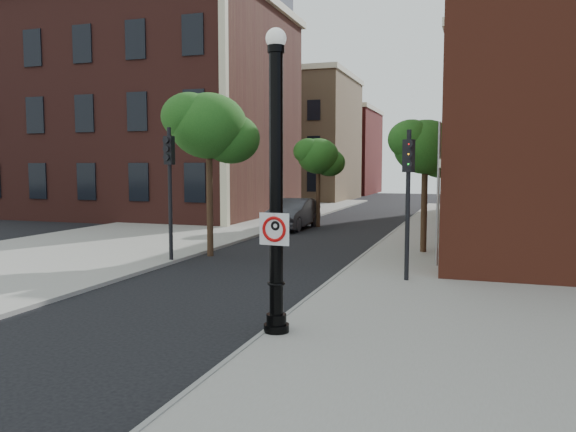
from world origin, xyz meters
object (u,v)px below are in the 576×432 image
(traffic_signal_right, at_px, (408,181))
(traffic_signal_left, at_px, (169,172))
(parked_car, at_px, (293,214))
(lamppost, at_px, (276,198))
(no_parking_sign, at_px, (274,229))

(traffic_signal_right, bearing_deg, traffic_signal_left, -169.39)
(parked_car, height_order, traffic_signal_right, traffic_signal_right)
(lamppost, relative_size, parked_car, 1.21)
(lamppost, height_order, traffic_signal_right, lamppost)
(lamppost, bearing_deg, parked_car, 107.20)
(lamppost, height_order, traffic_signal_left, lamppost)
(lamppost, bearing_deg, traffic_signal_right, 72.75)
(traffic_signal_right, bearing_deg, parked_car, 138.39)
(no_parking_sign, distance_m, traffic_signal_left, 9.67)
(lamppost, distance_m, parked_car, 19.51)
(lamppost, distance_m, no_parking_sign, 0.61)
(no_parking_sign, distance_m, traffic_signal_right, 6.47)
(no_parking_sign, bearing_deg, parked_car, 112.33)
(no_parking_sign, relative_size, traffic_signal_left, 0.13)
(no_parking_sign, bearing_deg, traffic_signal_right, 78.53)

